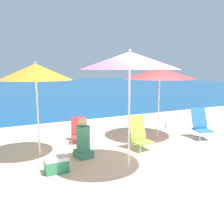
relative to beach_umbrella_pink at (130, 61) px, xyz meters
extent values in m
plane|color=beige|center=(0.91, 0.07, -2.16)|extent=(60.00, 60.00, 0.00)
cube|color=navy|center=(0.91, 25.13, -2.15)|extent=(60.00, 40.00, 0.01)
cylinder|color=white|center=(0.00, 0.00, -1.16)|extent=(0.04, 0.04, 1.99)
cone|color=pink|center=(0.00, 0.00, 0.00)|extent=(1.89, 1.89, 0.33)
sphere|color=white|center=(0.00, 0.00, 0.19)|extent=(0.04, 0.04, 0.04)
cylinder|color=white|center=(2.01, 1.67, -1.29)|extent=(0.04, 0.04, 1.73)
cone|color=red|center=(2.01, 1.67, -0.28)|extent=(1.99, 1.99, 0.30)
sphere|color=white|center=(2.01, 1.67, -0.11)|extent=(0.04, 0.04, 0.04)
cylinder|color=white|center=(-1.41, 1.65, -1.28)|extent=(0.04, 0.04, 1.76)
cone|color=orange|center=(-1.41, 1.65, -0.21)|extent=(1.61, 1.61, 0.36)
sphere|color=white|center=(-1.41, 1.65, -0.02)|extent=(0.04, 0.04, 0.04)
cylinder|color=silver|center=(0.77, 0.74, -2.06)|extent=(0.02, 0.02, 0.19)
cylinder|color=silver|center=(1.16, 0.77, -2.06)|extent=(0.02, 0.02, 0.19)
cylinder|color=silver|center=(0.75, 1.10, -2.06)|extent=(0.02, 0.02, 0.19)
cylinder|color=silver|center=(1.13, 1.13, -2.06)|extent=(0.02, 0.02, 0.19)
cube|color=#8ECC3D|center=(0.95, 0.94, -1.95)|extent=(0.49, 0.46, 0.04)
cube|color=#8ECC3D|center=(0.93, 1.15, -1.62)|extent=(0.47, 0.23, 0.61)
cylinder|color=silver|center=(2.81, 0.82, -2.03)|extent=(0.02, 0.02, 0.25)
cylinder|color=silver|center=(3.17, 0.70, -2.03)|extent=(0.02, 0.02, 0.25)
cylinder|color=silver|center=(2.94, 1.21, -2.03)|extent=(0.02, 0.02, 0.25)
cylinder|color=silver|center=(3.30, 1.09, -2.03)|extent=(0.02, 0.02, 0.25)
cube|color=blue|center=(3.05, 0.96, -1.89)|extent=(0.57, 0.59, 0.04)
cube|color=blue|center=(3.13, 1.18, -1.57)|extent=(0.50, 0.38, 0.57)
cylinder|color=silver|center=(-0.48, 2.15, -2.09)|extent=(0.02, 0.02, 0.14)
cylinder|color=silver|center=(-0.14, 2.02, -2.09)|extent=(0.02, 0.02, 0.14)
cylinder|color=silver|center=(-0.33, 2.53, -2.09)|extent=(0.02, 0.02, 0.14)
cylinder|color=silver|center=(0.00, 2.40, -2.09)|extent=(0.02, 0.02, 0.14)
cube|color=red|center=(-0.24, 2.27, -2.00)|extent=(0.57, 0.60, 0.04)
cube|color=red|center=(-0.15, 2.50, -1.73)|extent=(0.47, 0.34, 0.48)
cube|color=#3F8C66|center=(-0.53, 1.13, -2.08)|extent=(0.38, 0.44, 0.16)
cylinder|color=#3F8C66|center=(-0.53, 1.13, -1.71)|extent=(0.31, 0.31, 0.57)
sphere|color=beige|center=(-0.53, 1.13, -1.32)|extent=(0.20, 0.20, 0.20)
cylinder|color=#8CCCEA|center=(2.86, 2.33, -2.05)|extent=(0.07, 0.07, 0.21)
cylinder|color=#8CCCEA|center=(2.86, 2.33, -1.92)|extent=(0.03, 0.03, 0.07)
cylinder|color=black|center=(2.86, 2.33, -1.87)|extent=(0.04, 0.04, 0.02)
cube|color=#338C59|center=(-1.31, 0.56, -2.03)|extent=(0.44, 0.29, 0.25)
cube|color=white|center=(-1.31, 0.56, -1.88)|extent=(0.45, 0.29, 0.06)
cylinder|color=gold|center=(0.56, 3.54, -2.12)|extent=(0.01, 0.01, 0.07)
cylinder|color=gold|center=(0.61, 3.54, -2.12)|extent=(0.01, 0.01, 0.07)
ellipsoid|color=white|center=(0.58, 3.54, -2.02)|extent=(0.26, 0.11, 0.13)
sphere|color=white|center=(0.69, 3.54, -1.96)|extent=(0.07, 0.07, 0.07)
camera|label=1|loc=(-2.46, -4.06, -0.14)|focal=40.00mm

